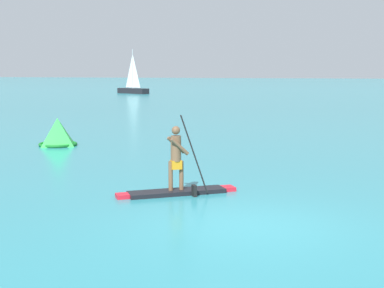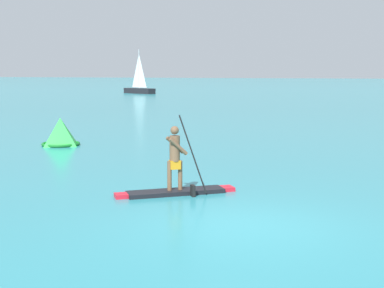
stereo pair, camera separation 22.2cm
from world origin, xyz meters
TOP-DOWN VIEW (x-y plane):
  - ground at (0.00, 0.00)m, footprint 440.00×440.00m
  - paddleboarder_mid_center at (-2.25, 2.28)m, footprint 2.70×2.10m
  - race_marker_buoy at (-9.91, 9.39)m, footprint 1.65×1.65m
  - sailboat_left_horizon at (-28.04, 58.94)m, footprint 5.21×3.40m

SIDE VIEW (x-z plane):
  - ground at x=0.00m, z-range 0.00..0.00m
  - paddleboarder_mid_center at x=-2.25m, z-range -0.64..1.42m
  - race_marker_buoy at x=-9.91m, z-range -0.07..1.08m
  - sailboat_left_horizon at x=-28.04m, z-range -2.15..3.78m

